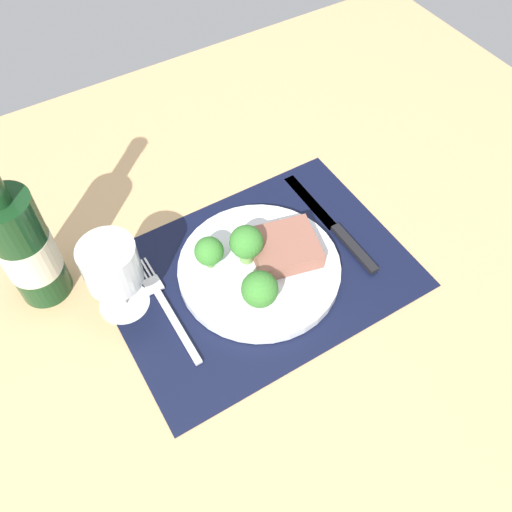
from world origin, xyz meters
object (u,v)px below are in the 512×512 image
at_px(fork, 166,307).
at_px(steak, 284,246).
at_px(wine_bottle, 24,246).
at_px(knife, 337,229).
at_px(plate, 259,269).
at_px(wine_glass, 112,268).

bearing_deg(fork, steak, -6.90).
height_order(steak, wine_bottle, wine_bottle).
bearing_deg(knife, plate, -179.22).
height_order(plate, fork, plate).
distance_m(knife, wine_glass, 0.35).
distance_m(plate, steak, 0.05).
bearing_deg(fork, wine_glass, 136.39).
bearing_deg(wine_bottle, knife, -17.41).
height_order(fork, wine_bottle, wine_bottle).
bearing_deg(knife, wine_bottle, 161.25).
xyz_separation_m(fork, wine_glass, (-0.05, 0.04, 0.08)).
bearing_deg(fork, knife, -5.05).
xyz_separation_m(steak, fork, (-0.19, 0.01, -0.03)).
bearing_deg(steak, plate, -176.74).
xyz_separation_m(plate, fork, (-0.14, 0.01, -0.01)).
distance_m(plate, knife, 0.14).
relative_size(steak, wine_bottle, 0.33).
bearing_deg(wine_glass, fork, -40.35).
bearing_deg(steak, knife, 1.64).
relative_size(knife, wine_bottle, 0.81).
distance_m(steak, wine_bottle, 0.35).
relative_size(fork, wine_bottle, 0.68).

